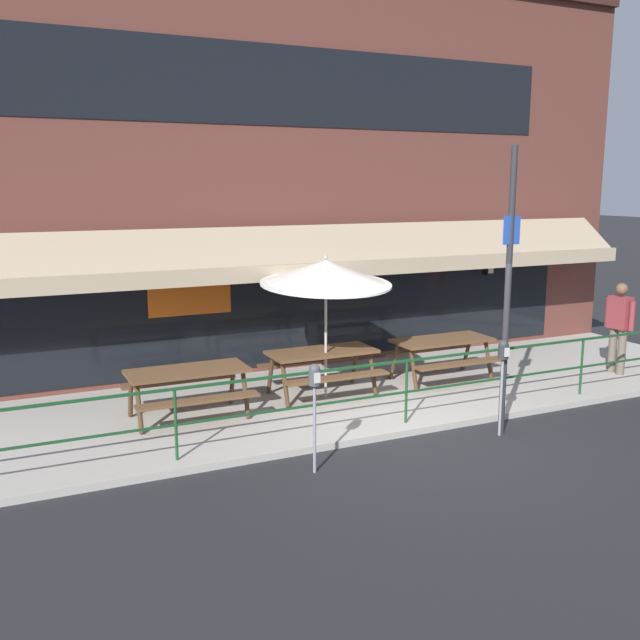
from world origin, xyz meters
name	(u,v)px	position (x,y,z in m)	size (l,w,h in m)	color
ground_plane	(416,435)	(0.00, 0.00, 0.00)	(120.00, 120.00, 0.00)	#232326
patio_deck	(353,396)	(0.00, 2.00, 0.05)	(15.00, 4.00, 0.10)	#ADA89E
restaurant_building	(299,175)	(0.00, 4.22, 3.78)	(15.00, 1.60, 7.61)	brown
patio_railing	(407,377)	(0.00, 0.30, 0.80)	(13.84, 0.04, 0.97)	#194723
picnic_table_left	(188,380)	(-2.87, 1.88, 0.71)	(1.80, 1.42, 0.76)	brown
picnic_table_centre	(322,360)	(-0.52, 2.14, 0.71)	(1.80, 1.42, 0.76)	brown
picnic_table_right	(442,347)	(1.84, 2.05, 0.71)	(1.80, 1.42, 0.76)	brown
patio_umbrella_centre	(326,273)	(-0.52, 1.99, 2.18)	(2.14, 2.14, 2.38)	#B7B2A8
pedestrian_walking	(619,323)	(5.07, 1.04, 1.06)	(0.27, 0.62, 1.71)	#665B4C
parking_meter_near	(315,385)	(-1.91, -0.60, 1.15)	(0.15, 0.16, 1.42)	gray
parking_meter_far	(503,359)	(1.09, -0.51, 1.15)	(0.15, 0.16, 1.42)	gray
street_sign_pole	(508,291)	(1.17, -0.45, 2.12)	(0.28, 0.09, 4.13)	#2D2D33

